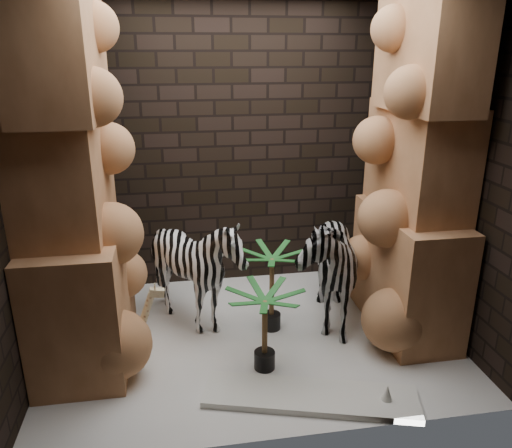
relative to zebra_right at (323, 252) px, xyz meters
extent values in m
plane|color=white|center=(-0.69, -0.23, -0.68)|extent=(3.50, 3.50, 0.00)
plane|color=black|center=(-0.69, 1.02, 0.82)|extent=(3.50, 0.00, 3.50)
plane|color=black|center=(-0.69, -1.48, 0.82)|extent=(3.50, 0.00, 3.50)
plane|color=black|center=(-2.44, -0.23, 0.82)|extent=(0.00, 3.00, 3.00)
plane|color=black|center=(1.06, -0.23, 0.82)|extent=(0.00, 3.00, 3.00)
imported|color=white|center=(0.00, 0.00, 0.00)|extent=(0.80, 1.24, 1.36)
imported|color=white|center=(-1.15, 0.04, -0.16)|extent=(1.06, 1.25, 1.03)
cube|color=white|center=(-0.40, -1.14, -0.66)|extent=(1.62, 0.81, 0.05)
camera|label=1|loc=(-1.30, -4.08, 1.78)|focal=35.02mm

